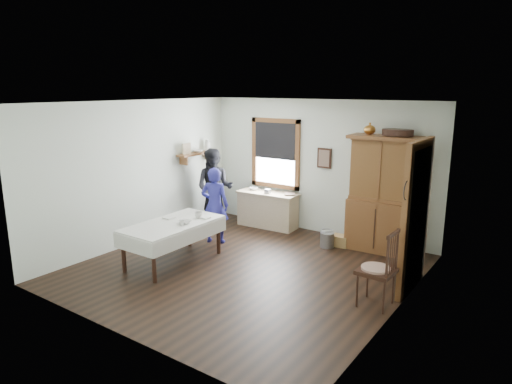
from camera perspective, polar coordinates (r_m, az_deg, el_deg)
room at (r=7.21m, az=-1.44°, el=0.33°), size 5.01×5.01×2.70m
window at (r=9.72m, az=2.44°, el=5.29°), size 1.18×0.07×1.48m
doorway at (r=6.96m, az=19.47°, el=-2.48°), size 0.09×1.14×2.22m
wall_shelf at (r=9.83m, az=-7.28°, el=4.95°), size 0.24×1.00×0.44m
framed_picture at (r=9.17m, az=8.51°, el=4.20°), size 0.30×0.04×0.40m
rug_beater at (r=6.32m, az=18.43°, el=1.28°), size 0.01×0.27×0.27m
work_counter at (r=9.74m, az=1.47°, el=-2.21°), size 1.34×0.57×0.75m
china_hutch at (r=8.47m, az=15.44°, el=-0.28°), size 1.26×0.65×2.11m
dining_table at (r=7.91m, az=-10.28°, el=-6.25°), size 0.93×1.76×0.70m
spindle_chair at (r=6.46m, az=14.84°, el=-9.12°), size 0.52×0.52×1.09m
pail at (r=8.67m, az=8.87°, el=-5.93°), size 0.31×0.31×0.28m
wicker_basket at (r=8.79m, az=10.34°, el=-5.98°), size 0.38×0.28×0.21m
woman_blue at (r=8.73m, az=-5.18°, el=-2.01°), size 0.59×0.50×1.36m
figure_dark at (r=9.70m, az=-5.19°, el=0.12°), size 0.93×0.84×1.55m
table_cup_a at (r=8.01m, az=-7.18°, el=-2.85°), size 0.14×0.14×0.11m
table_cup_b at (r=7.60m, az=-9.23°, el=-3.85°), size 0.11×0.11×0.09m
table_bowl at (r=7.72m, az=-8.92°, el=-3.70°), size 0.25×0.25×0.06m
counter_book at (r=9.50m, az=3.59°, el=-0.22°), size 0.28×0.30×0.02m
counter_bowl at (r=9.88m, az=-0.31°, el=0.42°), size 0.21×0.21×0.06m
shelf_bowl at (r=9.83m, az=-7.24°, el=5.10°), size 0.22×0.22×0.05m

